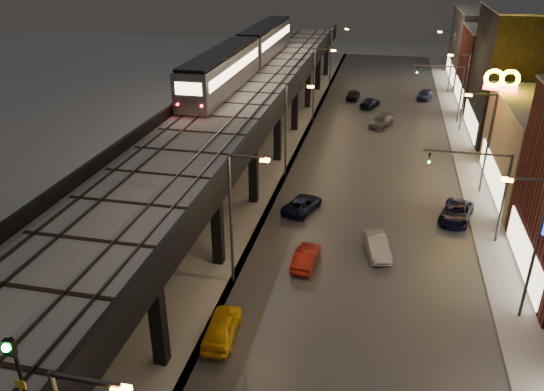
{
  "coord_description": "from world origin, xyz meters",
  "views": [
    {
      "loc": [
        8.03,
        -14.97,
        20.14
      ],
      "look_at": [
        1.23,
        16.17,
        5.0
      ],
      "focal_mm": 35.0,
      "sensor_mm": 36.0,
      "label": 1
    }
  ],
  "objects_px": {
    "car_mid_dark": "(370,103)",
    "car_onc_silver": "(376,246)",
    "car_near_white": "(306,258)",
    "car_onc_dark": "(456,213)",
    "car_onc_red": "(425,95)",
    "rail_signal": "(15,363)",
    "subway_train": "(247,53)",
    "car_taxi": "(222,328)",
    "car_far_white": "(353,95)",
    "car_mid_silver": "(302,205)",
    "car_onc_white": "(381,122)"
  },
  "relations": [
    {
      "from": "car_mid_silver",
      "to": "car_onc_white",
      "type": "relative_size",
      "value": 0.99
    },
    {
      "from": "car_mid_silver",
      "to": "car_onc_silver",
      "type": "xyz_separation_m",
      "value": [
        6.28,
        -5.54,
        0.05
      ]
    },
    {
      "from": "car_mid_silver",
      "to": "rail_signal",
      "type": "bearing_deg",
      "value": 99.47
    },
    {
      "from": "car_far_white",
      "to": "car_onc_red",
      "type": "relative_size",
      "value": 0.99
    },
    {
      "from": "car_mid_silver",
      "to": "car_onc_dark",
      "type": "relative_size",
      "value": 0.93
    },
    {
      "from": "subway_train",
      "to": "car_taxi",
      "type": "bearing_deg",
      "value": -77.44
    },
    {
      "from": "car_mid_dark",
      "to": "car_onc_red",
      "type": "bearing_deg",
      "value": -123.83
    },
    {
      "from": "car_onc_white",
      "to": "car_far_white",
      "type": "bearing_deg",
      "value": 129.86
    },
    {
      "from": "car_taxi",
      "to": "car_onc_dark",
      "type": "height_order",
      "value": "car_taxi"
    },
    {
      "from": "subway_train",
      "to": "car_near_white",
      "type": "distance_m",
      "value": 34.1
    },
    {
      "from": "rail_signal",
      "to": "car_onc_silver",
      "type": "distance_m",
      "value": 26.71
    },
    {
      "from": "subway_train",
      "to": "car_mid_dark",
      "type": "bearing_deg",
      "value": 34.55
    },
    {
      "from": "car_taxi",
      "to": "car_near_white",
      "type": "distance_m",
      "value": 9.08
    },
    {
      "from": "car_onc_white",
      "to": "rail_signal",
      "type": "bearing_deg",
      "value": -80.73
    },
    {
      "from": "car_mid_dark",
      "to": "car_onc_silver",
      "type": "bearing_deg",
      "value": 111.48
    },
    {
      "from": "car_near_white",
      "to": "car_mid_dark",
      "type": "bearing_deg",
      "value": -89.02
    },
    {
      "from": "car_taxi",
      "to": "car_mid_silver",
      "type": "xyz_separation_m",
      "value": [
        1.85,
        16.51,
        -0.1
      ]
    },
    {
      "from": "car_taxi",
      "to": "subway_train",
      "type": "bearing_deg",
      "value": -81.15
    },
    {
      "from": "subway_train",
      "to": "car_near_white",
      "type": "relative_size",
      "value": 10.13
    },
    {
      "from": "car_far_white",
      "to": "car_onc_dark",
      "type": "height_order",
      "value": "car_far_white"
    },
    {
      "from": "car_mid_silver",
      "to": "car_onc_white",
      "type": "xyz_separation_m",
      "value": [
        5.72,
        24.46,
        0.03
      ]
    },
    {
      "from": "car_onc_red",
      "to": "car_mid_dark",
      "type": "bearing_deg",
      "value": -127.95
    },
    {
      "from": "subway_train",
      "to": "car_mid_dark",
      "type": "height_order",
      "value": "subway_train"
    },
    {
      "from": "car_taxi",
      "to": "car_onc_dark",
      "type": "xyz_separation_m",
      "value": [
        14.16,
        17.5,
        -0.05
      ]
    },
    {
      "from": "car_onc_silver",
      "to": "car_onc_red",
      "type": "distance_m",
      "value": 44.44
    },
    {
      "from": "rail_signal",
      "to": "car_mid_silver",
      "type": "distance_m",
      "value": 30.17
    },
    {
      "from": "car_onc_red",
      "to": "rail_signal",
      "type": "bearing_deg",
      "value": -89.21
    },
    {
      "from": "car_mid_silver",
      "to": "car_onc_dark",
      "type": "height_order",
      "value": "car_onc_dark"
    },
    {
      "from": "car_mid_silver",
      "to": "car_mid_dark",
      "type": "height_order",
      "value": "car_mid_silver"
    },
    {
      "from": "car_far_white",
      "to": "car_near_white",
      "type": "bearing_deg",
      "value": 94.99
    },
    {
      "from": "subway_train",
      "to": "car_mid_silver",
      "type": "distance_m",
      "value": 26.31
    },
    {
      "from": "rail_signal",
      "to": "car_mid_silver",
      "type": "relative_size",
      "value": 0.7
    },
    {
      "from": "car_near_white",
      "to": "car_onc_red",
      "type": "xyz_separation_m",
      "value": [
        9.77,
        46.71,
        0.05
      ]
    },
    {
      "from": "subway_train",
      "to": "car_onc_red",
      "type": "xyz_separation_m",
      "value": [
        21.96,
        15.86,
        -7.87
      ]
    },
    {
      "from": "car_onc_red",
      "to": "car_onc_silver",
      "type": "bearing_deg",
      "value": -82.77
    },
    {
      "from": "car_mid_dark",
      "to": "car_taxi",
      "type": "bearing_deg",
      "value": 101.26
    },
    {
      "from": "car_mid_silver",
      "to": "car_far_white",
      "type": "height_order",
      "value": "car_far_white"
    },
    {
      "from": "car_mid_dark",
      "to": "car_onc_dark",
      "type": "bearing_deg",
      "value": 122.76
    },
    {
      "from": "subway_train",
      "to": "car_onc_white",
      "type": "bearing_deg",
      "value": 6.02
    },
    {
      "from": "rail_signal",
      "to": "car_taxi",
      "type": "bearing_deg",
      "value": 79.13
    },
    {
      "from": "car_taxi",
      "to": "car_near_white",
      "type": "xyz_separation_m",
      "value": [
        3.45,
        8.4,
        -0.07
      ]
    },
    {
      "from": "car_near_white",
      "to": "car_onc_dark",
      "type": "xyz_separation_m",
      "value": [
        10.71,
        9.09,
        0.02
      ]
    },
    {
      "from": "rail_signal",
      "to": "car_near_white",
      "type": "distance_m",
      "value": 22.92
    },
    {
      "from": "car_taxi",
      "to": "car_onc_white",
      "type": "bearing_deg",
      "value": -104.18
    },
    {
      "from": "subway_train",
      "to": "car_onc_silver",
      "type": "height_order",
      "value": "subway_train"
    },
    {
      "from": "car_mid_dark",
      "to": "car_near_white",
      "type": "bearing_deg",
      "value": 104.69
    },
    {
      "from": "car_far_white",
      "to": "car_onc_silver",
      "type": "bearing_deg",
      "value": 101.37
    },
    {
      "from": "car_onc_silver",
      "to": "rail_signal",
      "type": "bearing_deg",
      "value": -128.57
    },
    {
      "from": "car_mid_dark",
      "to": "car_onc_silver",
      "type": "distance_m",
      "value": 38.34
    },
    {
      "from": "subway_train",
      "to": "car_onc_dark",
      "type": "bearing_deg",
      "value": -43.52
    }
  ]
}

